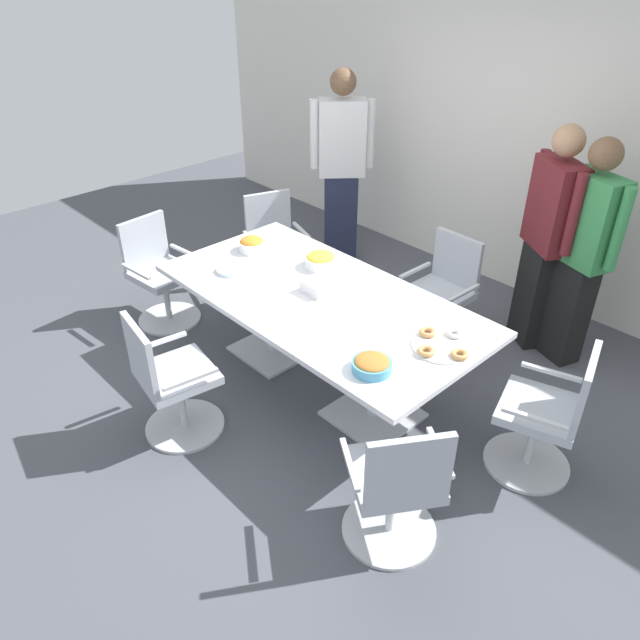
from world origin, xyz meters
The scene contains 18 objects.
ground_plane centered at (0.00, 0.00, -0.01)m, with size 10.00×10.00×0.01m, color #4C4F56.
back_wall centered at (0.00, 2.40, 1.40)m, with size 8.00×0.10×2.80m, color white.
conference_table centered at (0.00, 0.00, 0.63)m, with size 2.40×1.20×0.75m.
office_chair_0 centered at (-0.27, -1.09, 0.41)m, with size 0.62×0.62×0.91m.
office_chair_1 centered at (1.32, -0.69, 0.41)m, with size 0.75×0.75×0.91m.
office_chair_2 centered at (1.59, 0.39, 0.41)m, with size 0.68×0.68×0.91m.
office_chair_3 centered at (0.27, 1.09, 0.41)m, with size 0.56×0.56×0.91m.
office_chair_4 centered at (-1.33, 0.68, 0.41)m, with size 0.68×0.68×0.91m.
office_chair_5 centered at (-1.60, -0.38, 0.41)m, with size 0.59×0.59×0.91m.
person_standing_0 centered at (-1.38, 1.59, 0.99)m, with size 0.46×0.51×1.88m.
person_standing_1 centered at (0.78, 1.66, 0.93)m, with size 0.55×0.43×1.79m.
person_standing_2 centered at (1.06, 1.63, 0.92)m, with size 0.60×0.35×1.76m.
snack_bowl_chips_orange centered at (-0.89, 0.09, 0.81)m, with size 0.21×0.21×0.12m.
snack_bowl_chips_yellow centered at (-0.31, 0.30, 0.81)m, with size 0.24×0.24×0.12m.
snack_bowl_pretzels centered at (0.83, -0.37, 0.79)m, with size 0.24×0.24×0.09m.
donut_platter centered at (0.96, 0.12, 0.77)m, with size 0.39×0.39×0.04m.
plate_stack centered at (-0.72, -0.23, 0.77)m, with size 0.22×0.22×0.03m.
napkin_pile centered at (-0.05, 0.03, 0.79)m, with size 0.19×0.19×0.09m, color white.
Camera 1 is at (2.67, -2.52, 2.90)m, focal length 34.17 mm.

